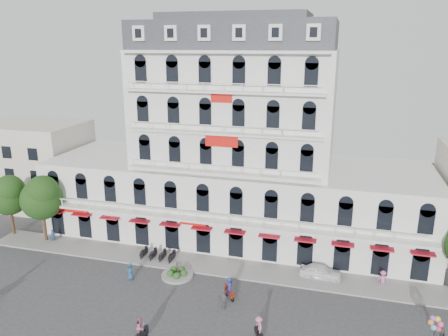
% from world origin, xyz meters
% --- Properties ---
extents(ground, '(120.00, 120.00, 0.00)m').
position_xyz_m(ground, '(0.00, 0.00, 0.00)').
color(ground, '#38383A').
rests_on(ground, ground).
extents(sidewalk, '(53.00, 4.00, 0.16)m').
position_xyz_m(sidewalk, '(0.00, 9.00, 0.08)').
color(sidewalk, gray).
rests_on(sidewalk, ground).
extents(main_building, '(45.00, 15.00, 25.80)m').
position_xyz_m(main_building, '(0.00, 18.00, 9.96)').
color(main_building, silver).
rests_on(main_building, ground).
extents(flank_building_west, '(14.00, 10.00, 12.00)m').
position_xyz_m(flank_building_west, '(-30.00, 20.00, 6.00)').
color(flank_building_west, beige).
rests_on(flank_building_west, ground).
extents(traffic_island, '(3.20, 3.20, 1.60)m').
position_xyz_m(traffic_island, '(-3.00, 6.00, 0.26)').
color(traffic_island, gray).
rests_on(traffic_island, ground).
extents(parked_scooter_row, '(4.40, 1.80, 1.10)m').
position_xyz_m(parked_scooter_row, '(-6.35, 8.80, 0.00)').
color(parked_scooter_row, black).
rests_on(parked_scooter_row, ground).
extents(tree_west_outer, '(4.50, 4.48, 7.76)m').
position_xyz_m(tree_west_outer, '(-25.95, 9.98, 5.35)').
color(tree_west_outer, '#382314').
rests_on(tree_west_outer, ground).
extents(tree_west_inner, '(4.76, 4.76, 8.25)m').
position_xyz_m(tree_west_inner, '(-20.95, 9.48, 5.68)').
color(tree_west_inner, '#382314').
rests_on(tree_west_inner, ground).
extents(parked_car, '(4.19, 1.78, 1.41)m').
position_xyz_m(parked_car, '(10.93, 9.50, 0.71)').
color(parked_car, white).
rests_on(parked_car, ground).
extents(rider_southwest, '(0.81, 1.70, 2.25)m').
position_xyz_m(rider_southwest, '(-2.04, -4.16, 1.16)').
color(rider_southwest, black).
rests_on(rider_southwest, ground).
extents(rider_east, '(1.26, 1.35, 2.15)m').
position_xyz_m(rider_east, '(3.08, 3.58, 1.07)').
color(rider_east, maroon).
rests_on(rider_east, ground).
extents(rider_center, '(1.01, 1.59, 2.12)m').
position_xyz_m(rider_center, '(6.80, -1.50, 1.11)').
color(rider_center, black).
rests_on(rider_center, ground).
extents(pedestrian_left, '(0.93, 0.70, 1.74)m').
position_xyz_m(pedestrian_left, '(-7.29, 4.23, 0.87)').
color(pedestrian_left, navy).
rests_on(pedestrian_left, ground).
extents(pedestrian_mid, '(1.14, 0.93, 1.81)m').
position_xyz_m(pedestrian_mid, '(2.97, 1.94, 0.91)').
color(pedestrian_mid, slate).
rests_on(pedestrian_mid, ground).
extents(pedestrian_right, '(1.16, 0.77, 1.66)m').
position_xyz_m(pedestrian_right, '(16.81, 9.50, 0.83)').
color(pedestrian_right, '#C5689C').
rests_on(pedestrian_right, ground).
extents(pedestrian_far, '(0.68, 0.66, 1.57)m').
position_xyz_m(pedestrian_far, '(-20.00, 9.50, 0.79)').
color(pedestrian_far, navy).
rests_on(pedestrian_far, ground).
extents(balloon_vendor, '(1.35, 1.29, 2.45)m').
position_xyz_m(balloon_vendor, '(20.27, 1.25, 1.26)').
color(balloon_vendor, '#5C5A62').
rests_on(balloon_vendor, ground).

